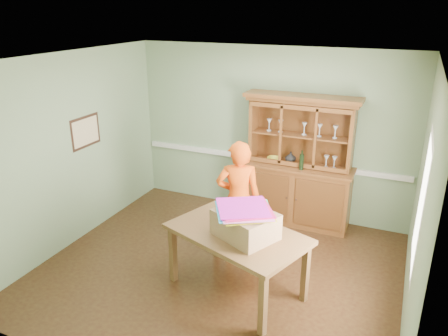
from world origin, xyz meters
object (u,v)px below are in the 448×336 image
at_px(cardboard_box, 245,224).
at_px(person, 238,200).
at_px(dining_table, 237,239).
at_px(china_hutch, 297,179).

relative_size(cardboard_box, person, 0.39).
bearing_deg(person, dining_table, 88.86).
distance_m(china_hutch, dining_table, 2.07).
bearing_deg(china_hutch, dining_table, -94.88).
bearing_deg(dining_table, cardboard_box, -3.99).
height_order(china_hutch, person, china_hutch).
bearing_deg(person, china_hutch, -132.09).
xyz_separation_m(china_hutch, cardboard_box, (-0.06, -2.12, 0.23)).
relative_size(china_hutch, person, 1.24).
bearing_deg(china_hutch, cardboard_box, -91.52).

